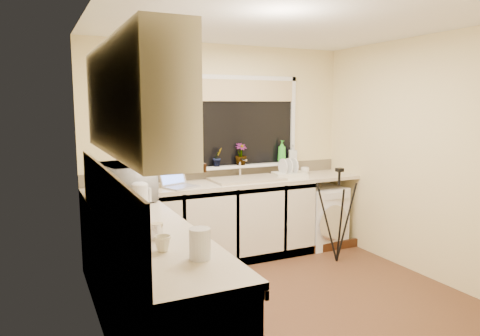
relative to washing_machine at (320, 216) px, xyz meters
name	(u,v)px	position (x,y,z in m)	size (l,w,h in m)	color
floor	(284,298)	(-1.21, -1.17, -0.37)	(3.20, 3.20, 0.00)	brown
ceiling	(289,22)	(-1.21, -1.17, 2.08)	(3.20, 3.20, 0.00)	white
wall_back	(220,150)	(-1.21, 0.33, 0.85)	(3.20, 3.20, 0.00)	beige
wall_front	(422,199)	(-1.21, -2.67, 0.85)	(3.20, 3.20, 0.00)	beige
wall_left	(97,179)	(-2.81, -1.17, 0.85)	(3.00, 3.00, 0.00)	beige
wall_right	(420,157)	(0.39, -1.17, 0.85)	(3.00, 3.00, 0.00)	beige
base_cabinet_back	(204,225)	(-1.53, 0.03, 0.06)	(2.55, 0.60, 0.86)	silver
base_cabinet_left	(151,292)	(-2.51, -1.47, 0.06)	(0.54, 2.40, 0.86)	silver
worktop_back	(231,183)	(-1.21, 0.03, 0.51)	(3.20, 0.60, 0.04)	beige
worktop_left	(149,231)	(-2.51, -1.47, 0.51)	(0.60, 2.40, 0.04)	beige
upper_cabinet	(129,99)	(-2.65, -1.62, 1.43)	(0.28, 1.90, 0.70)	silver
splashback_left	(106,201)	(-2.80, -1.47, 0.75)	(0.02, 2.40, 0.45)	beige
splashback_back	(221,172)	(-1.21, 0.32, 0.60)	(3.20, 0.02, 0.14)	beige
window_glass	(236,123)	(-1.01, 0.32, 1.18)	(1.50, 0.02, 1.00)	black
window_blind	(237,90)	(-1.01, 0.29, 1.55)	(1.50, 0.02, 0.25)	tan
windowsill	(238,166)	(-1.01, 0.26, 0.66)	(1.60, 0.14, 0.03)	white
sink	(247,179)	(-1.01, 0.03, 0.54)	(0.82, 0.46, 0.03)	tan
faucet	(240,168)	(-1.01, 0.21, 0.65)	(0.03, 0.03, 0.24)	silver
washing_machine	(320,216)	(0.00, 0.00, 0.00)	(0.53, 0.51, 0.75)	white
laptop	(177,181)	(-1.86, -0.04, 0.59)	(0.42, 0.41, 0.23)	#A1A0A8
kettle	(140,196)	(-2.42, -0.77, 0.62)	(0.14, 0.14, 0.19)	silver
dish_rack	(290,175)	(-0.45, 0.00, 0.55)	(0.38, 0.28, 0.06)	silver
tripod	(338,215)	(-0.17, -0.58, 0.16)	(0.52, 0.52, 1.07)	black
glass_jug	(200,244)	(-2.40, -2.21, 0.62)	(0.12, 0.12, 0.18)	silver
steel_jar	(157,231)	(-2.53, -1.75, 0.58)	(0.08, 0.08, 0.11)	silver
microwave	(126,182)	(-2.47, -0.43, 0.69)	(0.60, 0.40, 0.33)	white
plant_a	(194,157)	(-1.57, 0.22, 0.80)	(0.13, 0.09, 0.25)	#999999
plant_b	(218,157)	(-1.28, 0.24, 0.78)	(0.12, 0.10, 0.22)	#999999
plant_c	(241,154)	(-0.98, 0.24, 0.81)	(0.14, 0.14, 0.26)	#999999
soap_bottle_green	(282,151)	(-0.42, 0.25, 0.81)	(0.10, 0.11, 0.27)	green
soap_bottle_clear	(293,153)	(-0.27, 0.22, 0.78)	(0.10, 0.10, 0.22)	#999999
cup_back	(305,171)	(-0.15, 0.13, 0.57)	(0.11, 0.11, 0.09)	white
cup_left	(163,244)	(-2.56, -1.99, 0.57)	(0.10, 0.10, 0.09)	beige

